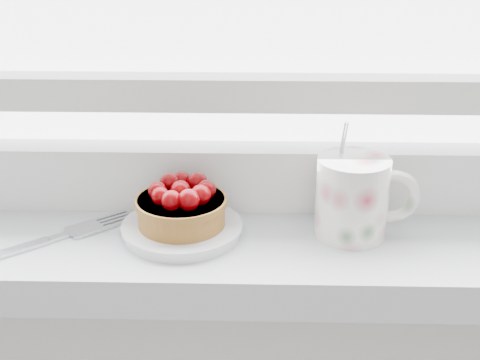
{
  "coord_description": "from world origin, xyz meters",
  "views": [
    {
      "loc": [
        0.04,
        1.29,
        1.26
      ],
      "look_at": [
        0.02,
        1.88,
        1.01
      ],
      "focal_mm": 50.0,
      "sensor_mm": 36.0,
      "label": 1
    }
  ],
  "objects_px": {
    "raspberry_tart": "(182,205)",
    "fork": "(30,246)",
    "floral_mug": "(355,196)",
    "saucer": "(182,229)"
  },
  "relations": [
    {
      "from": "raspberry_tart",
      "to": "fork",
      "type": "bearing_deg",
      "value": -168.01
    },
    {
      "from": "floral_mug",
      "to": "fork",
      "type": "bearing_deg",
      "value": -173.36
    },
    {
      "from": "floral_mug",
      "to": "fork",
      "type": "height_order",
      "value": "floral_mug"
    },
    {
      "from": "raspberry_tart",
      "to": "floral_mug",
      "type": "height_order",
      "value": "floral_mug"
    },
    {
      "from": "saucer",
      "to": "fork",
      "type": "distance_m",
      "value": 0.15
    },
    {
      "from": "raspberry_tart",
      "to": "fork",
      "type": "relative_size",
      "value": 0.5
    },
    {
      "from": "saucer",
      "to": "fork",
      "type": "height_order",
      "value": "saucer"
    },
    {
      "from": "floral_mug",
      "to": "raspberry_tart",
      "type": "bearing_deg",
      "value": -177.99
    },
    {
      "from": "saucer",
      "to": "fork",
      "type": "xyz_separation_m",
      "value": [
        -0.15,
        -0.03,
        -0.0
      ]
    },
    {
      "from": "saucer",
      "to": "raspberry_tart",
      "type": "relative_size",
      "value": 1.34
    }
  ]
}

